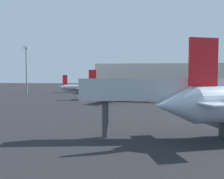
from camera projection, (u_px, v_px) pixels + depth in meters
airplane_distant at (122, 90)px, 63.48m from camera, size 27.38×23.46×9.36m
airplane_far_right at (86, 87)px, 99.43m from camera, size 27.21×16.81×8.28m
jet_bridge at (183, 91)px, 23.69m from camera, size 21.21×4.94×6.75m
light_mast_left at (26, 68)px, 87.54m from camera, size 2.40×0.50×19.76m
terminal_building at (157, 77)px, 119.22m from camera, size 67.40×18.73×14.51m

